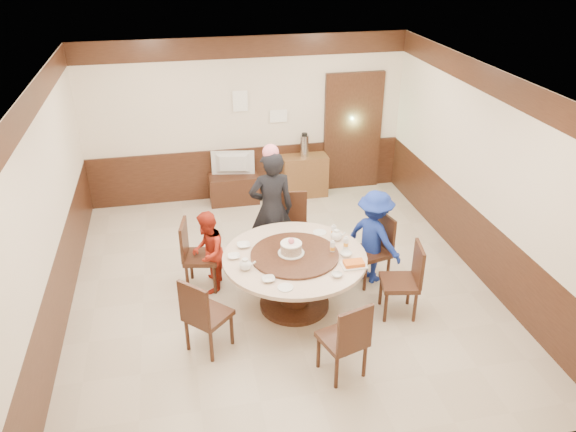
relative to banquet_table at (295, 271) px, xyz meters
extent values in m
plane|color=#C4B49C|center=(-0.08, 0.46, -0.53)|extent=(6.00, 6.00, 0.00)
plane|color=white|center=(-0.08, 0.46, 2.27)|extent=(6.00, 6.00, 0.00)
cube|color=beige|center=(-0.08, 3.46, 0.87)|extent=(5.50, 0.04, 2.80)
cube|color=beige|center=(-0.08, -2.54, 0.87)|extent=(5.50, 0.04, 2.80)
cube|color=beige|center=(-2.83, 0.46, 0.87)|extent=(0.04, 6.00, 2.80)
cube|color=beige|center=(2.67, 0.46, 0.87)|extent=(0.04, 6.00, 2.80)
cube|color=#371D11|center=(-0.08, 0.46, -0.08)|extent=(5.50, 6.00, 0.90)
cube|color=#371D11|center=(-0.08, 0.46, 2.09)|extent=(5.50, 6.00, 0.35)
cube|color=#371D11|center=(1.82, 3.41, 0.52)|extent=(1.05, 0.08, 2.18)
cube|color=#8CD89A|center=(1.82, 3.43, 0.52)|extent=(0.88, 0.02, 2.05)
cylinder|color=#371D11|center=(0.00, 0.00, -0.50)|extent=(0.89, 0.89, 0.06)
cylinder|color=#371D11|center=(0.00, 0.00, -0.18)|extent=(0.36, 0.36, 0.65)
cylinder|color=#CDAF95|center=(0.00, 0.00, 0.19)|extent=(1.78, 1.78, 0.05)
cylinder|color=#371D11|center=(0.00, 0.00, 0.23)|extent=(1.09, 1.09, 0.03)
cube|color=#371D11|center=(1.13, 0.36, -0.08)|extent=(0.52, 0.52, 0.06)
cube|color=#371D11|center=(1.34, 0.40, 0.19)|extent=(0.13, 0.42, 0.50)
cube|color=#371D11|center=(1.13, 0.36, -0.32)|extent=(0.36, 0.36, 0.42)
cube|color=#371D11|center=(0.24, 1.16, -0.08)|extent=(0.50, 0.50, 0.06)
cube|color=#371D11|center=(0.27, 1.37, 0.19)|extent=(0.42, 0.10, 0.50)
cube|color=#371D11|center=(0.24, 1.16, -0.32)|extent=(0.36, 0.36, 0.42)
cube|color=#371D11|center=(-1.11, 0.70, -0.08)|extent=(0.52, 0.52, 0.06)
cube|color=#371D11|center=(-1.32, 0.74, 0.19)|extent=(0.12, 0.42, 0.50)
cube|color=#371D11|center=(-1.11, 0.70, -0.32)|extent=(0.36, 0.36, 0.42)
cube|color=#371D11|center=(-1.13, -0.57, -0.08)|extent=(0.62, 0.62, 0.06)
cube|color=#371D11|center=(-1.28, -0.72, 0.19)|extent=(0.32, 0.33, 0.50)
cube|color=#371D11|center=(-1.13, -0.57, -0.32)|extent=(0.36, 0.36, 0.42)
cube|color=#371D11|center=(0.24, -1.28, -0.08)|extent=(0.55, 0.55, 0.06)
cube|color=#371D11|center=(0.30, -1.48, 0.19)|extent=(0.41, 0.16, 0.50)
cube|color=#371D11|center=(0.24, -1.28, -0.32)|extent=(0.36, 0.36, 0.42)
cube|color=#371D11|center=(1.23, -0.41, -0.08)|extent=(0.51, 0.51, 0.06)
cube|color=#371D11|center=(1.44, -0.45, 0.19)|extent=(0.12, 0.42, 0.50)
cube|color=#371D11|center=(1.23, -0.41, -0.32)|extent=(0.36, 0.36, 0.42)
imported|color=black|center=(-0.09, 1.08, 0.33)|extent=(0.64, 0.43, 1.73)
imported|color=#AE2817|center=(-1.03, 0.61, 0.04)|extent=(0.53, 0.63, 1.14)
imported|color=navy|center=(1.18, 0.40, 0.13)|extent=(0.86, 0.98, 1.32)
cylinder|color=white|center=(-0.04, 0.02, 0.25)|extent=(0.33, 0.33, 0.01)
cylinder|color=tan|center=(-0.04, 0.02, 0.32)|extent=(0.26, 0.26, 0.12)
cylinder|color=white|center=(-0.04, 0.02, 0.39)|extent=(0.26, 0.26, 0.01)
sphere|color=#EC6F81|center=(-0.04, 0.02, 0.42)|extent=(0.08, 0.08, 0.08)
ellipsoid|color=white|center=(-0.64, -0.18, 0.28)|extent=(0.17, 0.15, 0.13)
ellipsoid|color=white|center=(0.61, 0.28, 0.28)|extent=(0.17, 0.15, 0.13)
imported|color=white|center=(-0.59, 0.35, 0.24)|extent=(0.17, 0.17, 0.04)
imported|color=white|center=(0.38, -0.55, 0.24)|extent=(0.13, 0.13, 0.04)
imported|color=white|center=(-0.41, -0.47, 0.24)|extent=(0.15, 0.15, 0.04)
imported|color=white|center=(0.62, -0.13, 0.24)|extent=(0.15, 0.15, 0.05)
imported|color=white|center=(-0.74, 0.11, 0.24)|extent=(0.15, 0.15, 0.04)
cylinder|color=white|center=(-0.25, -0.65, 0.22)|extent=(0.18, 0.18, 0.01)
cylinder|color=white|center=(0.45, 0.50, 0.22)|extent=(0.18, 0.18, 0.01)
cube|color=white|center=(0.64, -0.37, 0.23)|extent=(0.30, 0.20, 0.02)
cube|color=#DA5F18|center=(0.64, -0.37, 0.26)|extent=(0.24, 0.15, 0.04)
cylinder|color=white|center=(0.47, -0.03, 0.30)|extent=(0.06, 0.06, 0.16)
cylinder|color=white|center=(0.66, 0.03, 0.30)|extent=(0.06, 0.06, 0.16)
cylinder|color=white|center=(0.60, 0.36, 0.30)|extent=(0.06, 0.06, 0.16)
cube|color=#371D11|center=(-0.38, 3.21, -0.28)|extent=(0.85, 0.45, 0.50)
imported|color=gray|center=(-0.38, 3.21, 0.18)|extent=(0.75, 0.22, 0.43)
cube|color=brown|center=(0.90, 3.24, -0.16)|extent=(0.80, 0.40, 0.75)
cylinder|color=silver|center=(0.89, 3.24, 0.41)|extent=(0.15, 0.15, 0.38)
cube|color=white|center=(-0.18, 3.42, 1.22)|extent=(0.25, 0.00, 0.35)
cube|color=white|center=(0.47, 3.42, 0.92)|extent=(0.30, 0.00, 0.22)
camera|label=1|loc=(-1.29, -5.75, 3.84)|focal=35.00mm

